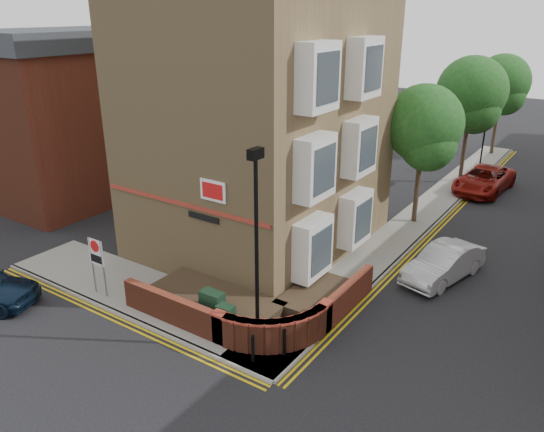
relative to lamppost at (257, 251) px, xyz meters
The scene contains 22 objects.
ground 3.90m from the lamppost, 143.13° to the right, with size 120.00×120.00×0.00m, color black.
pavement_corner 6.07m from the lamppost, behind, with size 13.00×3.00×0.12m, color gray.
pavement_main 15.17m from the lamppost, 88.45° to the left, with size 2.00×32.00×0.12m, color gray.
kerb_side 6.18m from the lamppost, 166.76° to the right, with size 13.00×0.15×0.12m, color gray.
kerb_main_near 15.22m from the lamppost, 84.60° to the left, with size 0.15×32.00×0.12m, color gray.
yellow_lines_side 6.27m from the lamppost, 164.13° to the right, with size 13.00×0.28×0.01m, color gold.
yellow_lines_main 15.26m from the lamppost, 83.64° to the left, with size 0.28×32.00×0.01m, color gold.
corner_building 8.62m from the lamppost, 123.16° to the left, with size 8.95×10.40×13.60m.
garden_wall 3.93m from the lamppost, 140.91° to the left, with size 6.80×6.00×1.20m, color maroon, non-canonical shape.
lamppost is the anchor object (origin of this frame).
utility_cabinet_large 3.24m from the lamppost, behind, with size 0.80×0.45×1.20m, color #16321C.
utility_cabinet_small 2.90m from the lamppost, 169.70° to the right, with size 0.55×0.40×1.10m, color #16321C.
bollard_near 2.91m from the lamppost, 63.43° to the right, with size 0.11×0.11×0.90m, color black.
bollard_far 2.95m from the lamppost, ahead, with size 0.11×0.11×0.90m, color black.
zone_sign 6.85m from the lamppost, behind, with size 0.72×0.07×2.20m.
side_building 17.98m from the lamppost, 157.72° to the left, with size 6.40×10.40×9.00m.
tree_near 12.92m from the lamppost, 88.22° to the left, with size 3.64×3.65×6.70m.
tree_mid 20.93m from the lamppost, 88.90° to the left, with size 4.03×4.03×7.42m.
tree_far 28.89m from the lamppost, 89.21° to the left, with size 3.81×3.81×7.00m.
traffic_light_assembly 23.82m from the lamppost, 88.07° to the left, with size 0.20×0.16×4.20m.
silver_car_near 8.91m from the lamppost, 66.42° to the left, with size 1.42×4.08×1.34m, color #AFB4B8.
red_car_main 20.09m from the lamppost, 84.24° to the left, with size 2.38×5.16×1.43m, color maroon.
Camera 1 is at (9.85, -10.19, 9.96)m, focal length 35.00 mm.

